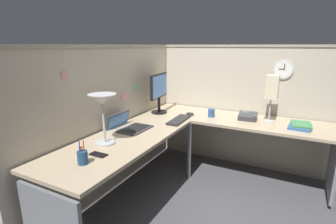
{
  "coord_description": "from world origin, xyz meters",
  "views": [
    {
      "loc": [
        -2.48,
        -0.92,
        1.57
      ],
      "look_at": [
        -0.11,
        0.3,
        0.87
      ],
      "focal_mm": 27.26,
      "sensor_mm": 36.0,
      "label": 1
    }
  ],
  "objects_px": {
    "office_phone": "(248,117)",
    "coffee_mug": "(211,113)",
    "desk_lamp_dome": "(103,104)",
    "laptop": "(128,126)",
    "cell_phone": "(98,155)",
    "book_stack": "(300,126)",
    "desk_lamp_paper": "(272,88)",
    "computer_mouse": "(190,114)",
    "keyboard": "(179,120)",
    "wall_clock": "(283,70)",
    "pen_cup": "(83,157)",
    "monitor": "(159,90)"
  },
  "relations": [
    {
      "from": "desk_lamp_paper",
      "to": "pen_cup",
      "type": "bearing_deg",
      "value": 148.28
    },
    {
      "from": "desk_lamp_dome",
      "to": "laptop",
      "type": "bearing_deg",
      "value": 10.4
    },
    {
      "from": "keyboard",
      "to": "computer_mouse",
      "type": "xyz_separation_m",
      "value": [
        0.29,
        -0.02,
        0.01
      ]
    },
    {
      "from": "desk_lamp_dome",
      "to": "office_phone",
      "type": "bearing_deg",
      "value": -36.0
    },
    {
      "from": "desk_lamp_dome",
      "to": "office_phone",
      "type": "height_order",
      "value": "desk_lamp_dome"
    },
    {
      "from": "desk_lamp_paper",
      "to": "keyboard",
      "type": "bearing_deg",
      "value": 115.01
    },
    {
      "from": "cell_phone",
      "to": "laptop",
      "type": "bearing_deg",
      "value": 16.72
    },
    {
      "from": "computer_mouse",
      "to": "book_stack",
      "type": "height_order",
      "value": "book_stack"
    },
    {
      "from": "keyboard",
      "to": "monitor",
      "type": "bearing_deg",
      "value": 58.71
    },
    {
      "from": "desk_lamp_dome",
      "to": "book_stack",
      "type": "bearing_deg",
      "value": -49.52
    },
    {
      "from": "computer_mouse",
      "to": "cell_phone",
      "type": "height_order",
      "value": "computer_mouse"
    },
    {
      "from": "office_phone",
      "to": "coffee_mug",
      "type": "distance_m",
      "value": 0.43
    },
    {
      "from": "keyboard",
      "to": "coffee_mug",
      "type": "relative_size",
      "value": 4.48
    },
    {
      "from": "computer_mouse",
      "to": "coffee_mug",
      "type": "bearing_deg",
      "value": -79.28
    },
    {
      "from": "cell_phone",
      "to": "office_phone",
      "type": "xyz_separation_m",
      "value": [
        1.56,
        -0.86,
        0.03
      ]
    },
    {
      "from": "monitor",
      "to": "coffee_mug",
      "type": "bearing_deg",
      "value": -78.86
    },
    {
      "from": "cell_phone",
      "to": "desk_lamp_dome",
      "type": "bearing_deg",
      "value": 28.46
    },
    {
      "from": "book_stack",
      "to": "wall_clock",
      "type": "xyz_separation_m",
      "value": [
        0.38,
        0.25,
        0.54
      ]
    },
    {
      "from": "office_phone",
      "to": "computer_mouse",
      "type": "bearing_deg",
      "value": 100.29
    },
    {
      "from": "book_stack",
      "to": "desk_lamp_dome",
      "type": "bearing_deg",
      "value": 130.48
    },
    {
      "from": "computer_mouse",
      "to": "desk_lamp_dome",
      "type": "bearing_deg",
      "value": 166.22
    },
    {
      "from": "desk_lamp_paper",
      "to": "office_phone",
      "type": "bearing_deg",
      "value": 94.84
    },
    {
      "from": "wall_clock",
      "to": "computer_mouse",
      "type": "bearing_deg",
      "value": 114.85
    },
    {
      "from": "monitor",
      "to": "desk_lamp_dome",
      "type": "relative_size",
      "value": 1.12
    },
    {
      "from": "keyboard",
      "to": "cell_phone",
      "type": "bearing_deg",
      "value": 169.24
    },
    {
      "from": "desk_lamp_dome",
      "to": "desk_lamp_paper",
      "type": "height_order",
      "value": "desk_lamp_paper"
    },
    {
      "from": "laptop",
      "to": "monitor",
      "type": "bearing_deg",
      "value": 1.11
    },
    {
      "from": "book_stack",
      "to": "desk_lamp_paper",
      "type": "xyz_separation_m",
      "value": [
        0.07,
        0.32,
        0.36
      ]
    },
    {
      "from": "cell_phone",
      "to": "book_stack",
      "type": "relative_size",
      "value": 0.48
    },
    {
      "from": "monitor",
      "to": "office_phone",
      "type": "bearing_deg",
      "value": -79.3
    },
    {
      "from": "keyboard",
      "to": "coffee_mug",
      "type": "xyz_separation_m",
      "value": [
        0.34,
        -0.28,
        0.04
      ]
    },
    {
      "from": "pen_cup",
      "to": "office_phone",
      "type": "xyz_separation_m",
      "value": [
        1.73,
        -0.86,
        -0.02
      ]
    },
    {
      "from": "pen_cup",
      "to": "office_phone",
      "type": "relative_size",
      "value": 0.82
    },
    {
      "from": "cell_phone",
      "to": "coffee_mug",
      "type": "relative_size",
      "value": 1.5
    },
    {
      "from": "monitor",
      "to": "desk_lamp_paper",
      "type": "xyz_separation_m",
      "value": [
        0.22,
        -1.3,
        0.09
      ]
    },
    {
      "from": "keyboard",
      "to": "cell_phone",
      "type": "xyz_separation_m",
      "value": [
        -1.15,
        0.17,
        -0.01
      ]
    },
    {
      "from": "desk_lamp_dome",
      "to": "coffee_mug",
      "type": "distance_m",
      "value": 1.43
    },
    {
      "from": "book_stack",
      "to": "coffee_mug",
      "type": "bearing_deg",
      "value": 91.6
    },
    {
      "from": "keyboard",
      "to": "desk_lamp_paper",
      "type": "distance_m",
      "value": 1.08
    },
    {
      "from": "desk_lamp_paper",
      "to": "coffee_mug",
      "type": "relative_size",
      "value": 5.52
    },
    {
      "from": "monitor",
      "to": "keyboard",
      "type": "bearing_deg",
      "value": -118.77
    },
    {
      "from": "cell_phone",
      "to": "desk_lamp_paper",
      "type": "distance_m",
      "value": 1.96
    },
    {
      "from": "desk_lamp_dome",
      "to": "wall_clock",
      "type": "relative_size",
      "value": 2.02
    },
    {
      "from": "monitor",
      "to": "wall_clock",
      "type": "height_order",
      "value": "wall_clock"
    },
    {
      "from": "desk_lamp_dome",
      "to": "book_stack",
      "type": "relative_size",
      "value": 1.49
    },
    {
      "from": "book_stack",
      "to": "coffee_mug",
      "type": "distance_m",
      "value": 0.97
    },
    {
      "from": "office_phone",
      "to": "cell_phone",
      "type": "bearing_deg",
      "value": 151.06
    },
    {
      "from": "book_stack",
      "to": "wall_clock",
      "type": "distance_m",
      "value": 0.7
    },
    {
      "from": "monitor",
      "to": "laptop",
      "type": "distance_m",
      "value": 0.75
    },
    {
      "from": "office_phone",
      "to": "keyboard",
      "type": "bearing_deg",
      "value": 120.5
    }
  ]
}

